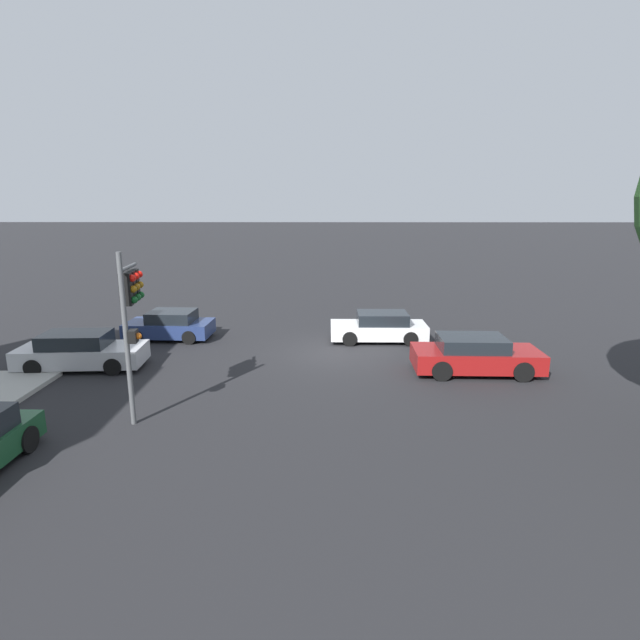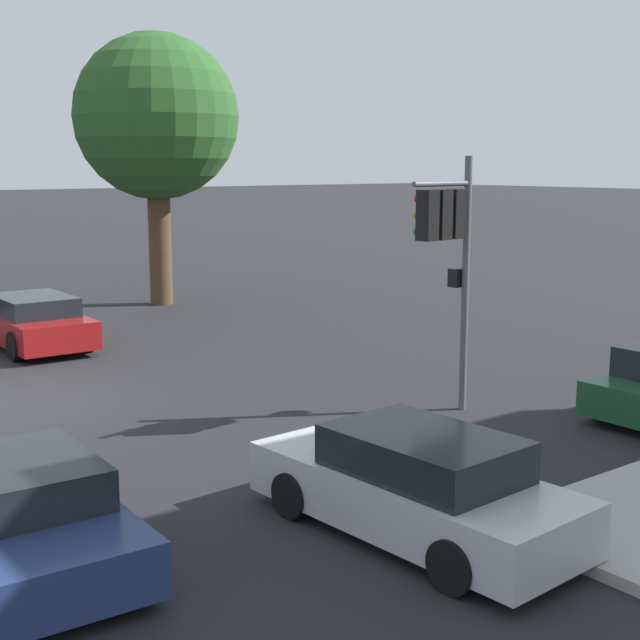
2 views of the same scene
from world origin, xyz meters
TOP-DOWN VIEW (x-y plane):
  - ground_plane at (0.00, 0.00)m, footprint 300.00×300.00m
  - street_tree at (-9.59, 8.37)m, footprint 5.40×5.40m
  - traffic_signal at (5.79, 6.26)m, footprint 0.72×1.73m
  - crossing_car_0 at (7.48, -2.28)m, footprint 3.90×2.13m
  - crossing_car_1 at (-5.08, 2.35)m, footprint 4.57×2.11m
  - crossing_car_3 at (9.54, 2.00)m, footprint 4.63×2.09m

SIDE VIEW (x-z plane):
  - ground_plane at x=0.00m, z-range 0.00..0.00m
  - crossing_car_0 at x=7.48m, z-range -0.03..1.26m
  - crossing_car_3 at x=9.54m, z-range -0.03..1.35m
  - crossing_car_1 at x=-5.08m, z-range -0.02..1.35m
  - traffic_signal at x=5.79m, z-range 1.01..5.83m
  - street_tree at x=-9.59m, z-range 1.69..10.60m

